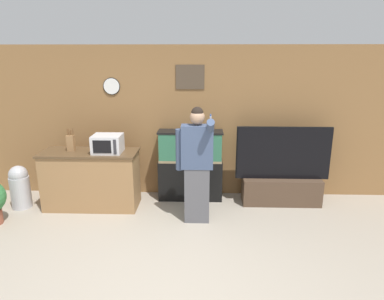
% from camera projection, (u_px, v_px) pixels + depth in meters
% --- Properties ---
extents(ground_plane, '(18.00, 18.00, 0.00)m').
position_uv_depth(ground_plane, '(167.00, 285.00, 3.76)').
color(ground_plane, gray).
extents(wall_back_paneled, '(10.00, 0.08, 2.60)m').
position_uv_depth(wall_back_paneled, '(181.00, 122.00, 5.94)').
color(wall_back_paneled, olive).
rests_on(wall_back_paneled, ground_plane).
extents(counter_island, '(1.53, 0.62, 0.95)m').
position_uv_depth(counter_island, '(91.00, 179.00, 5.58)').
color(counter_island, olive).
rests_on(counter_island, ground_plane).
extents(microwave, '(0.45, 0.38, 0.28)m').
position_uv_depth(microwave, '(108.00, 144.00, 5.37)').
color(microwave, silver).
rests_on(microwave, counter_island).
extents(knife_block, '(0.11, 0.09, 0.36)m').
position_uv_depth(knife_block, '(71.00, 143.00, 5.46)').
color(knife_block, olive).
rests_on(knife_block, counter_island).
extents(aquarium_on_stand, '(1.09, 0.35, 1.21)m').
position_uv_depth(aquarium_on_stand, '(190.00, 165.00, 5.87)').
color(aquarium_on_stand, black).
rests_on(aquarium_on_stand, ground_plane).
extents(tv_on_stand, '(1.55, 0.40, 1.32)m').
position_uv_depth(tv_on_stand, '(281.00, 182.00, 5.73)').
color(tv_on_stand, '#4C3828').
rests_on(tv_on_stand, ground_plane).
extents(person_standing, '(0.55, 0.41, 1.74)m').
position_uv_depth(person_standing, '(196.00, 164.00, 4.97)').
color(person_standing, '#515156').
rests_on(person_standing, ground_plane).
extents(trash_bin, '(0.31, 0.31, 0.72)m').
position_uv_depth(trash_bin, '(20.00, 186.00, 5.57)').
color(trash_bin, '#B7B7BC').
rests_on(trash_bin, ground_plane).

